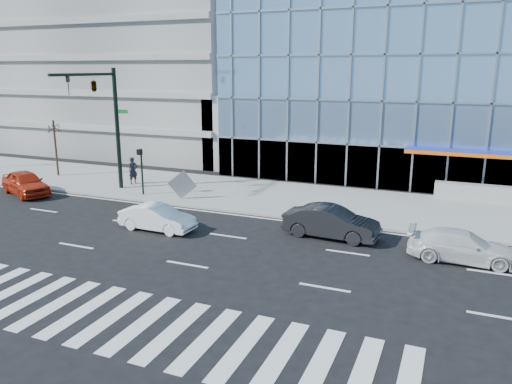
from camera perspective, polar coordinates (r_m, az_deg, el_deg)
ground at (r=24.93m, az=-3.22°, el=-5.06°), size 160.00×160.00×0.00m
sidewalk at (r=31.99m, az=2.99°, el=-0.61°), size 120.00×8.00×0.15m
parking_garage at (r=56.12m, az=-10.57°, el=15.67°), size 24.00×24.00×20.00m
ramp_block at (r=42.76m, az=-0.06°, el=7.10°), size 6.00×8.00×6.00m
traffic_signal at (r=33.49m, az=-17.30°, el=10.01°), size 1.14×5.74×8.00m
ped_signal_post at (r=32.75m, az=-13.00°, el=3.10°), size 0.30×0.33×3.00m
street_tree_near at (r=40.54m, az=-22.11°, el=6.81°), size 1.10×1.10×4.23m
white_suv at (r=23.37m, az=22.53°, el=-5.75°), size 4.61×1.96×1.33m
white_sedan at (r=26.12m, az=-11.20°, el=-2.90°), size 4.05×1.51×1.32m
dark_sedan at (r=24.77m, az=8.59°, el=-3.44°), size 4.81×1.96×1.55m
red_sedan at (r=36.11m, az=-24.85°, el=0.95°), size 4.98×3.54×1.57m
pedestrian at (r=36.23m, az=-13.87°, el=2.39°), size 0.69×0.82×1.90m
tilted_panel at (r=31.42m, az=-8.43°, el=0.84°), size 1.66×0.87×1.82m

